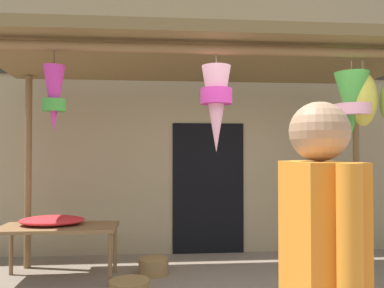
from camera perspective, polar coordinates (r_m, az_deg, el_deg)
shop_facade at (r=6.34m, az=3.17°, el=5.53°), size 11.97×0.29×4.59m
market_stall_canopy at (r=4.73m, az=4.10°, el=10.52°), size 5.11×2.13×2.80m
display_table at (r=5.19m, az=-18.60°, el=-11.81°), size 1.40×0.64×0.66m
flower_heap_on_table at (r=5.25m, az=-19.29°, el=-10.31°), size 0.79×0.55×0.11m
folding_chair at (r=4.18m, az=19.76°, el=-15.61°), size 0.43×0.43×0.84m
wicker_basket_spare at (r=5.30m, az=-5.55°, el=-17.09°), size 0.38×0.38×0.20m
customer_foreground at (r=1.72m, az=17.96°, el=-18.32°), size 0.24×0.59×1.74m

